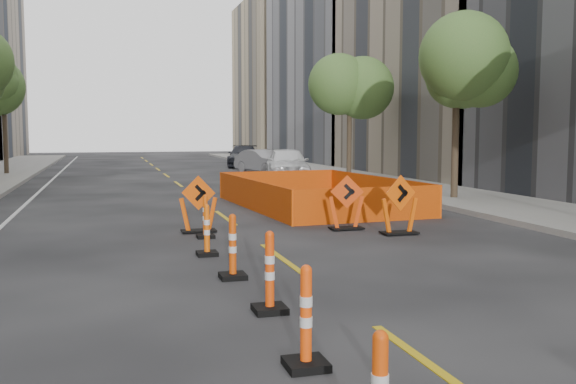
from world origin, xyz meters
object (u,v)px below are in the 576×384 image
object	(u,v)px
chevron_sign_right	(400,205)
parked_car_near	(287,164)
channelizer_6	(205,216)
chevron_sign_left	(198,204)
channelizer_5	(207,230)
channelizer_3	(270,272)
channelizer_4	(233,246)
parked_car_mid	(263,161)
chevron_sign_center	(347,202)
channelizer_2	(306,317)
parked_car_far	(244,156)

from	to	relation	value
chevron_sign_right	parked_car_near	size ratio (longest dim) A/B	0.29
channelizer_6	chevron_sign_left	xyz separation A→B (m)	(-0.04, 0.83, 0.19)
channelizer_5	channelizer_3	bearing A→B (deg)	-87.15
channelizer_4	parked_car_mid	bearing A→B (deg)	75.27
channelizer_3	chevron_sign_center	world-z (taller)	chevron_sign_center
channelizer_2	chevron_sign_right	bearing A→B (deg)	58.22
channelizer_3	parked_car_far	distance (m)	35.33
channelizer_3	channelizer_6	bearing A→B (deg)	89.31
chevron_sign_right	parked_car_mid	size ratio (longest dim) A/B	0.34
channelizer_6	parked_car_far	bearing A→B (deg)	76.34
channelizer_4	chevron_sign_center	size ratio (longest dim) A/B	0.80
parked_car_near	channelizer_3	bearing A→B (deg)	-96.22
channelizer_5	chevron_sign_right	world-z (taller)	chevron_sign_right
channelizer_4	parked_car_mid	xyz separation A→B (m)	(6.81, 25.89, 0.14)
channelizer_4	channelizer_6	xyz separation A→B (m)	(0.18, 4.17, -0.04)
channelizer_2	parked_car_near	bearing A→B (deg)	74.60
chevron_sign_center	chevron_sign_right	bearing A→B (deg)	-24.81
chevron_sign_right	channelizer_4	bearing A→B (deg)	-155.12
channelizer_6	chevron_sign_right	size ratio (longest dim) A/B	0.71
channelizer_5	parked_car_far	xyz separation A→B (m)	(7.18, 30.46, 0.23)
chevron_sign_right	parked_car_far	size ratio (longest dim) A/B	0.28
channelizer_4	parked_car_near	size ratio (longest dim) A/B	0.22
parked_car_mid	chevron_sign_center	bearing A→B (deg)	-119.38
channelizer_5	chevron_sign_center	bearing A→B (deg)	31.60
channelizer_5	chevron_sign_left	size ratio (longest dim) A/B	0.74
chevron_sign_right	parked_car_mid	bearing A→B (deg)	73.12
channelizer_6	parked_car_far	distance (m)	29.21
chevron_sign_left	parked_car_far	bearing A→B (deg)	100.03
chevron_sign_center	parked_car_far	world-z (taller)	parked_car_far
chevron_sign_center	chevron_sign_left	bearing A→B (deg)	-166.34
channelizer_3	channelizer_2	bearing A→B (deg)	-94.03
parked_car_far	chevron_sign_right	bearing A→B (deg)	-80.89
chevron_sign_left	parked_car_mid	size ratio (longest dim) A/B	0.33
channelizer_3	channelizer_6	xyz separation A→B (m)	(0.08, 6.25, -0.06)
parked_car_far	parked_car_near	bearing A→B (deg)	-78.17
channelizer_4	chevron_sign_right	world-z (taller)	chevron_sign_right
chevron_sign_center	chevron_sign_right	xyz separation A→B (m)	(0.94, -1.02, 0.03)
chevron_sign_center	parked_car_near	size ratio (longest dim) A/B	0.28
channelizer_3	chevron_sign_left	world-z (taller)	chevron_sign_left
chevron_sign_right	parked_car_mid	xyz separation A→B (m)	(2.16, 22.48, -0.02)
channelizer_4	parked_car_near	xyz separation A→B (m)	(6.63, 20.06, 0.29)
channelizer_2	chevron_sign_right	xyz separation A→B (m)	(4.69, 7.58, 0.16)
chevron_sign_right	channelizer_2	bearing A→B (deg)	-133.17
channelizer_6	parked_car_near	bearing A→B (deg)	67.91
chevron_sign_left	chevron_sign_right	distance (m)	4.78
chevron_sign_center	channelizer_6	bearing A→B (deg)	-153.01
channelizer_4	chevron_sign_left	xyz separation A→B (m)	(0.14, 5.00, 0.15)
channelizer_4	chevron_sign_left	distance (m)	5.01
chevron_sign_right	parked_car_near	xyz separation A→B (m)	(1.98, 16.66, 0.12)
channelizer_4	channelizer_6	world-z (taller)	channelizer_4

